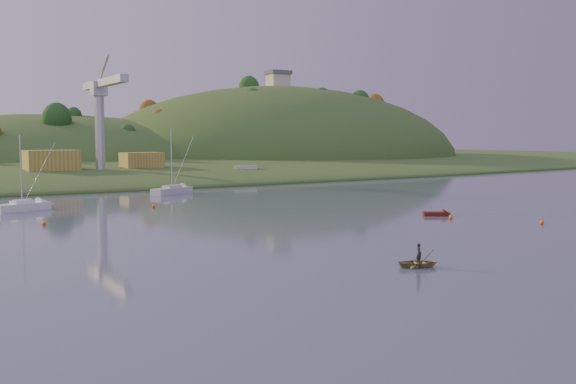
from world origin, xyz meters
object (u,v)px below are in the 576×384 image
canoe (419,263)px  red_tender (441,214)px  sailboat_near (22,206)px  sailboat_far (172,190)px

canoe → red_tender: bearing=-24.7°
sailboat_near → red_tender: 56.38m
sailboat_near → canoe: 60.36m
sailboat_near → canoe: (18.89, -57.32, -0.37)m
sailboat_far → red_tender: 51.05m
canoe → red_tender: 33.97m
sailboat_far → red_tender: (17.13, -48.08, -0.49)m
sailboat_far → canoe: size_ratio=3.81×
sailboat_far → canoe: sailboat_far is taller
sailboat_near → red_tender: sailboat_near is taller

